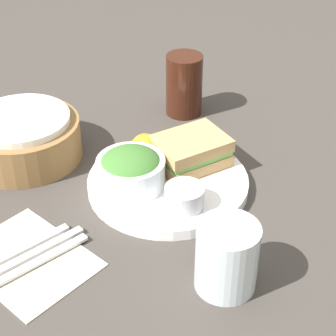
# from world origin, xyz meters

# --- Properties ---
(ground_plane) EXTENTS (4.00, 4.00, 0.00)m
(ground_plane) POSITION_xyz_m (0.00, 0.00, 0.00)
(ground_plane) COLOR #3D3833
(plate) EXTENTS (0.26, 0.26, 0.02)m
(plate) POSITION_xyz_m (0.00, 0.00, 0.01)
(plate) COLOR white
(plate) RESTS_ON ground_plane
(sandwich) EXTENTS (0.14, 0.12, 0.05)m
(sandwich) POSITION_xyz_m (0.06, 0.00, 0.04)
(sandwich) COLOR tan
(sandwich) RESTS_ON plate
(salad_bowl) EXTENTS (0.11, 0.11, 0.06)m
(salad_bowl) POSITION_xyz_m (-0.05, 0.03, 0.05)
(salad_bowl) COLOR white
(salad_bowl) RESTS_ON plate
(dressing_cup) EXTENTS (0.06, 0.06, 0.03)m
(dressing_cup) POSITION_xyz_m (-0.04, -0.07, 0.04)
(dressing_cup) COLOR #B7B7BC
(dressing_cup) RESTS_ON plate
(orange_wedge) EXTENTS (0.05, 0.05, 0.05)m
(orange_wedge) POSITION_xyz_m (0.01, 0.06, 0.04)
(orange_wedge) COLOR orange
(orange_wedge) RESTS_ON plate
(drink_glass) EXTENTS (0.07, 0.07, 0.12)m
(drink_glass) POSITION_xyz_m (0.21, 0.14, 0.06)
(drink_glass) COLOR #38190F
(drink_glass) RESTS_ON ground_plane
(bread_basket) EXTENTS (0.20, 0.20, 0.08)m
(bread_basket) POSITION_xyz_m (-0.10, 0.25, 0.04)
(bread_basket) COLOR olive
(bread_basket) RESTS_ON ground_plane
(napkin) EXTENTS (0.14, 0.18, 0.00)m
(napkin) POSITION_xyz_m (-0.26, 0.03, 0.00)
(napkin) COLOR beige
(napkin) RESTS_ON ground_plane
(fork) EXTENTS (0.17, 0.03, 0.01)m
(fork) POSITION_xyz_m (-0.26, 0.02, 0.01)
(fork) COLOR silver
(fork) RESTS_ON napkin
(knife) EXTENTS (0.18, 0.04, 0.01)m
(knife) POSITION_xyz_m (-0.26, 0.03, 0.01)
(knife) COLOR silver
(knife) RESTS_ON napkin
(spoon) EXTENTS (0.15, 0.03, 0.01)m
(spoon) POSITION_xyz_m (-0.25, 0.05, 0.01)
(spoon) COLOR silver
(spoon) RESTS_ON napkin
(water_glass) EXTENTS (0.08, 0.08, 0.10)m
(water_glass) POSITION_xyz_m (-0.11, -0.20, 0.05)
(water_glass) COLOR silver
(water_glass) RESTS_ON ground_plane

